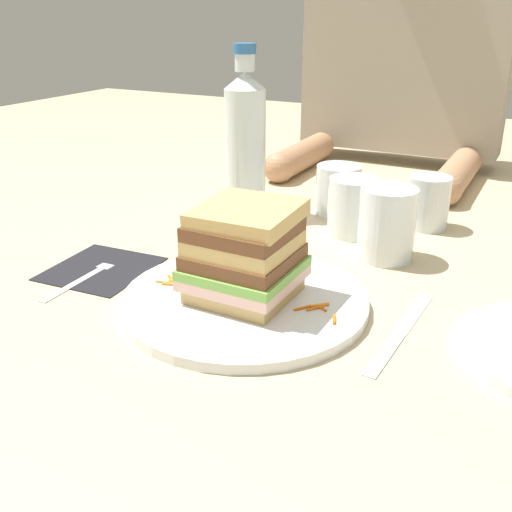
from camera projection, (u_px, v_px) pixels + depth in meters
The scene contains 26 objects.
ground_plane at pixel (249, 310), 0.70m from camera, with size 3.00×3.00×0.00m, color #C6B289.
main_plate at pixel (244, 300), 0.70m from camera, with size 0.29×0.29×0.01m, color white.
sandwich at pixel (245, 253), 0.68m from camera, with size 0.12×0.12×0.11m.
carrot_shred_0 at pixel (179, 281), 0.73m from camera, with size 0.00×0.00×0.03m, color orange.
carrot_shred_1 at pixel (180, 271), 0.76m from camera, with size 0.00×0.00×0.02m, color orange.
carrot_shred_2 at pixel (193, 275), 0.75m from camera, with size 0.00×0.00×0.03m, color orange.
carrot_shred_3 at pixel (166, 282), 0.73m from camera, with size 0.00×0.00×0.03m, color orange.
carrot_shred_4 at pixel (185, 281), 0.73m from camera, with size 0.00×0.00×0.02m, color orange.
carrot_shred_5 at pixel (174, 279), 0.74m from camera, with size 0.00×0.00×0.03m, color orange.
carrot_shred_6 at pixel (172, 284), 0.73m from camera, with size 0.00×0.00×0.03m, color orange.
carrot_shred_7 at pixel (176, 286), 0.72m from camera, with size 0.00×0.00×0.03m, color orange.
carrot_shred_8 at pixel (188, 279), 0.74m from camera, with size 0.00×0.00×0.03m, color orange.
carrot_shred_9 at pixel (302, 308), 0.67m from camera, with size 0.00×0.00×0.02m, color orange.
carrot_shred_10 at pixel (315, 308), 0.67m from camera, with size 0.00×0.00×0.02m, color orange.
carrot_shred_11 at pixel (321, 308), 0.67m from camera, with size 0.00×0.00×0.02m, color orange.
carrot_shred_12 at pixel (320, 305), 0.68m from camera, with size 0.00×0.00×0.02m, color orange.
carrot_shred_13 at pixel (335, 319), 0.65m from camera, with size 0.00×0.00×0.02m, color orange.
napkin_dark at pixel (101, 268), 0.80m from camera, with size 0.13×0.14×0.00m, color black.
fork at pixel (90, 272), 0.78m from camera, with size 0.02×0.17×0.00m.
knife at pixel (399, 334), 0.64m from camera, with size 0.03×0.20×0.00m.
juice_glass at pixel (386, 228), 0.82m from camera, with size 0.08×0.08×0.10m.
water_bottle at pixel (245, 141), 0.98m from camera, with size 0.07×0.07×0.28m.
empty_tumbler_0 at pixel (428, 202), 0.94m from camera, with size 0.07×0.07×0.08m, color silver.
empty_tumbler_1 at pixel (353, 206), 0.91m from camera, with size 0.08×0.08×0.09m, color silver.
empty_tumbler_2 at pixel (338, 190), 1.00m from camera, with size 0.08×0.08×0.08m, color silver.
diner_across at pixel (405, 38), 1.24m from camera, with size 0.44×0.41×0.58m.
Camera 1 is at (0.29, -0.54, 0.33)m, focal length 41.37 mm.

